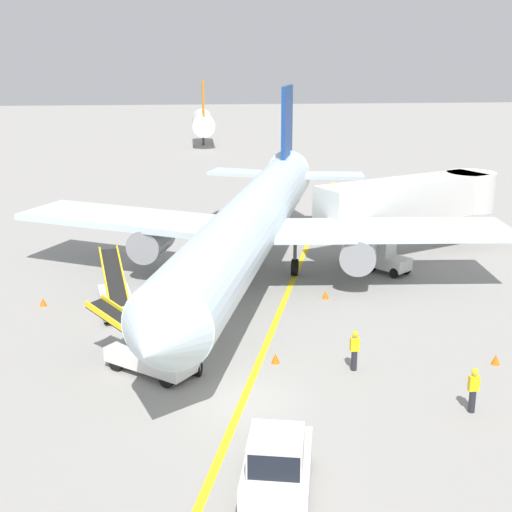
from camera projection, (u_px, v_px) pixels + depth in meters
ground_plane at (231, 398)px, 25.71m from camera, size 300.00×300.00×0.00m
taxi_line_yellow at (267, 342)px, 30.66m from camera, size 22.21×77.02×0.01m
airliner at (253, 222)px, 37.93m from camera, size 27.82×34.72×10.10m
jet_bridge at (421, 199)px, 43.32m from camera, size 12.77×7.67×4.85m
pushback_tug at (277, 464)px, 19.87m from camera, size 2.60×3.91×2.20m
baggage_tug_near_wing at (387, 257)px, 40.16m from camera, size 2.50×2.69×2.10m
belt_loader_forward_hold at (149, 354)px, 27.64m from camera, size 4.68×4.11×2.59m
belt_loader_aft_hold at (116, 297)px, 34.08m from camera, size 2.22×5.16×2.59m
ground_crew_marshaller at (473, 389)px, 24.49m from camera, size 0.36×0.24×1.70m
ground_crew_wing_walker at (355, 349)px, 27.74m from camera, size 0.36×0.24×1.70m
safety_cone_nose_left at (496, 359)px, 28.45m from camera, size 0.36×0.36×0.44m
safety_cone_nose_right at (275, 358)px, 28.57m from camera, size 0.36×0.36×0.44m
safety_cone_wingtip_left at (43, 302)px, 35.02m from camera, size 0.36×0.36×0.44m
safety_cone_wingtip_right at (326, 295)px, 36.04m from camera, size 0.36×0.36×0.44m
safety_cone_tail_area at (231, 302)px, 34.98m from camera, size 0.36×0.36×0.44m
distant_aircraft_far_left at (203, 122)px, 94.39m from camera, size 3.00×10.10×8.80m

